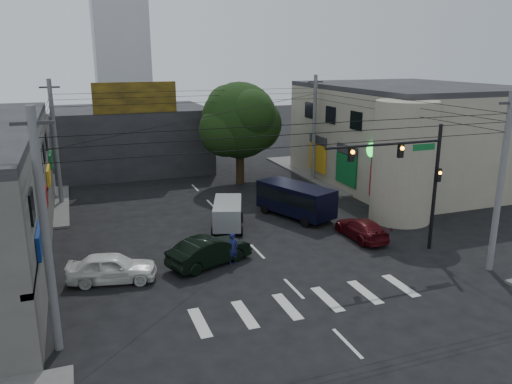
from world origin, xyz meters
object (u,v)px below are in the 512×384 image
utility_pole_near_right (500,184)px  traffic_officer (233,249)px  maroon_sedan (361,228)px  street_tree (240,121)px  silver_minivan (228,215)px  traffic_gantry (412,169)px  white_compact (112,268)px  dark_sedan (209,251)px  navy_van (296,201)px  utility_pole_far_right (314,129)px  utility_pole_near_left (46,235)px  utility_pole_far_left (55,143)px

utility_pole_near_right → traffic_officer: bearing=156.5°
utility_pole_near_right → maroon_sedan: 8.39m
street_tree → silver_minivan: size_ratio=1.96×
traffic_gantry → white_compact: 16.51m
white_compact → dark_sedan: bearing=-74.2°
street_tree → traffic_gantry: street_tree is taller
utility_pole_near_right → navy_van: (-5.85, 11.48, -3.47)m
utility_pole_far_right → silver_minivan: size_ratio=2.07×
utility_pole_far_right → utility_pole_near_left: bearing=-135.7°
utility_pole_far_right → traffic_officer: size_ratio=5.39×
utility_pole_near_right → utility_pole_far_left: 29.35m
white_compact → navy_van: 14.12m
utility_pole_near_right → navy_van: bearing=117.0°
maroon_sedan → utility_pole_near_left: bearing=20.0°
white_compact → maroon_sedan: (14.74, 0.98, -0.12)m
utility_pole_near_left → white_compact: 7.03m
utility_pole_far_left → silver_minivan: 14.44m
white_compact → utility_pole_far_left: bearing=21.1°
maroon_sedan → silver_minivan: silver_minivan is taller
street_tree → navy_van: 10.94m
street_tree → traffic_gantry: 18.42m
utility_pole_far_left → silver_minivan: bearing=-43.6°
maroon_sedan → traffic_officer: 8.55m
utility_pole_far_right → dark_sedan: (-13.52, -14.81, -3.84)m
traffic_officer → utility_pole_near_right: bearing=-39.8°
white_compact → traffic_officer: (6.25, 0.00, 0.12)m
utility_pole_far_left → white_compact: 15.83m
utility_pole_near_left → utility_pole_far_left: size_ratio=1.00×
street_tree → traffic_officer: size_ratio=5.09×
navy_van → utility_pole_far_right: bearing=-54.6°
traffic_gantry → maroon_sedan: traffic_gantry is taller
utility_pole_near_right → maroon_sedan: utility_pole_near_right is taller
utility_pole_far_right → traffic_officer: utility_pole_far_right is taller
traffic_gantry → dark_sedan: 11.79m
white_compact → silver_minivan: size_ratio=1.03×
silver_minivan → dark_sedan: bearing=172.1°
utility_pole_far_left → navy_van: 17.97m
utility_pole_far_left → traffic_gantry: bearing=-42.9°
traffic_gantry → utility_pole_far_right: size_ratio=0.78×
traffic_gantry → utility_pole_near_right: (2.68, -3.50, -0.23)m
street_tree → dark_sedan: size_ratio=1.77×
street_tree → silver_minivan: (-4.40, -10.63, -4.59)m
white_compact → utility_pole_near_right: bearing=-94.2°
traffic_officer → traffic_gantry: bearing=-27.2°
white_compact → traffic_officer: size_ratio=2.68×
utility_pole_far_left → navy_van: size_ratio=1.52×
utility_pole_near_left → navy_van: 19.32m
navy_van → traffic_officer: size_ratio=3.55×
utility_pole_near_left → white_compact: bearing=65.5°
navy_van → maroon_sedan: bearing=179.9°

